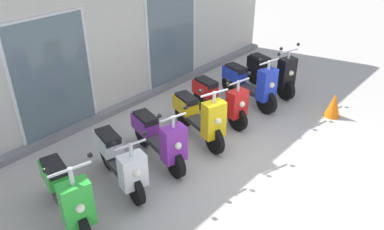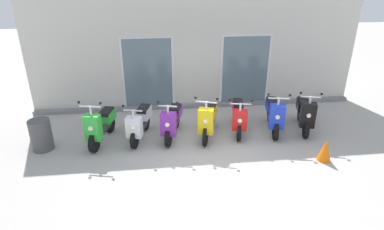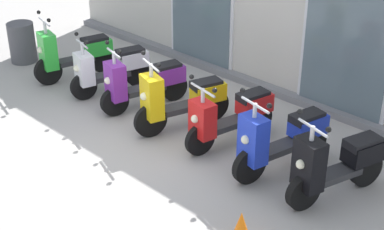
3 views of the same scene
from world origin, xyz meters
name	(u,v)px [view 3 (image 3 of 3)]	position (x,y,z in m)	size (l,w,h in m)	color
ground_plane	(138,148)	(0.00, 0.00, 0.00)	(40.00, 40.00, 0.00)	#A8A39E
scooter_green	(73,54)	(-2.78, 0.88, 0.49)	(0.73, 1.57, 1.32)	black
scooter_white	(110,68)	(-1.80, 0.96, 0.47)	(0.71, 1.49, 1.15)	black
scooter_purple	(143,82)	(-0.95, 0.97, 0.47)	(0.72, 1.56, 1.22)	black
scooter_yellow	(180,99)	(0.02, 0.88, 0.51)	(0.81, 1.58, 1.31)	black
scooter_red	(230,115)	(0.88, 1.06, 0.48)	(0.69, 1.58, 1.16)	black
scooter_blue	(280,139)	(1.85, 0.98, 0.51)	(0.71, 1.62, 1.29)	black
scooter_black	(335,164)	(2.73, 0.95, 0.50)	(0.75, 1.51, 1.28)	black
trash_bin	(22,42)	(-4.21, 0.67, 0.39)	(0.52, 0.52, 0.79)	#4C4C51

